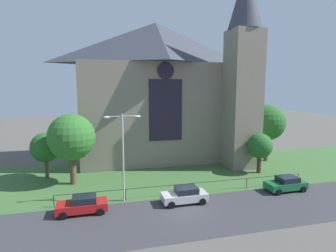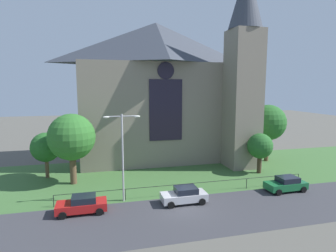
{
  "view_description": "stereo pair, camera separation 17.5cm",
  "coord_description": "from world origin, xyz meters",
  "px_view_note": "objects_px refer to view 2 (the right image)",
  "views": [
    {
      "loc": [
        -7.58,
        -23.44,
        10.72
      ],
      "look_at": [
        0.55,
        8.0,
        6.23
      ],
      "focal_mm": 30.29,
      "sensor_mm": 36.0,
      "label": 1
    },
    {
      "loc": [
        -7.41,
        -23.48,
        10.72
      ],
      "look_at": [
        0.55,
        8.0,
        6.23
      ],
      "focal_mm": 30.29,
      "sensor_mm": 36.0,
      "label": 2
    }
  ],
  "objects_px": {
    "tree_right_far": "(268,123)",
    "parked_car_silver": "(184,195)",
    "parked_car_red": "(82,204)",
    "parked_car_green": "(286,184)",
    "tree_right_near": "(260,146)",
    "tree_left_near": "(72,137)",
    "streetlamp_near": "(123,147)",
    "church_building": "(162,90)",
    "tree_left_far": "(46,147)"
  },
  "relations": [
    {
      "from": "tree_right_near",
      "to": "parked_car_red",
      "type": "relative_size",
      "value": 1.19
    },
    {
      "from": "tree_right_far",
      "to": "parked_car_silver",
      "type": "distance_m",
      "value": 20.49
    },
    {
      "from": "tree_left_near",
      "to": "streetlamp_near",
      "type": "xyz_separation_m",
      "value": [
        4.96,
        -6.27,
        0.01
      ]
    },
    {
      "from": "tree_left_near",
      "to": "parked_car_red",
      "type": "xyz_separation_m",
      "value": [
        1.29,
        -7.97,
        -4.5
      ]
    },
    {
      "from": "tree_left_near",
      "to": "tree_right_far",
      "type": "height_order",
      "value": "tree_right_far"
    },
    {
      "from": "parked_car_red",
      "to": "parked_car_silver",
      "type": "relative_size",
      "value": 1.0
    },
    {
      "from": "parked_car_red",
      "to": "parked_car_green",
      "type": "bearing_deg",
      "value": -179.73
    },
    {
      "from": "parked_car_green",
      "to": "tree_right_far",
      "type": "bearing_deg",
      "value": -115.44
    },
    {
      "from": "tree_right_near",
      "to": "parked_car_green",
      "type": "relative_size",
      "value": 1.19
    },
    {
      "from": "tree_left_near",
      "to": "tree_left_far",
      "type": "xyz_separation_m",
      "value": [
        -3.19,
        2.97,
        -1.57
      ]
    },
    {
      "from": "tree_right_near",
      "to": "tree_left_far",
      "type": "height_order",
      "value": "tree_left_far"
    },
    {
      "from": "tree_left_far",
      "to": "parked_car_silver",
      "type": "xyz_separation_m",
      "value": [
        13.59,
        -11.09,
        -2.93
      ]
    },
    {
      "from": "tree_right_near",
      "to": "tree_left_far",
      "type": "distance_m",
      "value": 25.88
    },
    {
      "from": "streetlamp_near",
      "to": "parked_car_silver",
      "type": "bearing_deg",
      "value": -18.85
    },
    {
      "from": "parked_car_silver",
      "to": "tree_left_near",
      "type": "bearing_deg",
      "value": -38.19
    },
    {
      "from": "tree_left_far",
      "to": "tree_left_near",
      "type": "bearing_deg",
      "value": -43.0
    },
    {
      "from": "tree_right_near",
      "to": "tree_left_far",
      "type": "relative_size",
      "value": 0.93
    },
    {
      "from": "tree_left_near",
      "to": "streetlamp_near",
      "type": "distance_m",
      "value": 7.99
    },
    {
      "from": "tree_left_near",
      "to": "streetlamp_near",
      "type": "bearing_deg",
      "value": -51.62
    },
    {
      "from": "tree_left_far",
      "to": "parked_car_red",
      "type": "bearing_deg",
      "value": -67.76
    },
    {
      "from": "tree_right_far",
      "to": "parked_car_green",
      "type": "bearing_deg",
      "value": -114.11
    },
    {
      "from": "tree_right_near",
      "to": "church_building",
      "type": "bearing_deg",
      "value": 133.03
    },
    {
      "from": "church_building",
      "to": "parked_car_red",
      "type": "relative_size",
      "value": 6.18
    },
    {
      "from": "parked_car_red",
      "to": "parked_car_silver",
      "type": "xyz_separation_m",
      "value": [
        9.11,
        -0.15,
        0.0
      ]
    },
    {
      "from": "tree_right_near",
      "to": "parked_car_green",
      "type": "height_order",
      "value": "tree_right_near"
    },
    {
      "from": "parked_car_green",
      "to": "tree_left_far",
      "type": "bearing_deg",
      "value": -24.82
    },
    {
      "from": "tree_right_far",
      "to": "streetlamp_near",
      "type": "bearing_deg",
      "value": -155.77
    },
    {
      "from": "tree_left_near",
      "to": "parked_car_silver",
      "type": "height_order",
      "value": "tree_left_near"
    },
    {
      "from": "tree_left_far",
      "to": "parked_car_red",
      "type": "xyz_separation_m",
      "value": [
        4.48,
        -10.94,
        -2.93
      ]
    },
    {
      "from": "church_building",
      "to": "parked_car_red",
      "type": "bearing_deg",
      "value": -122.72
    },
    {
      "from": "parked_car_red",
      "to": "parked_car_green",
      "type": "distance_m",
      "value": 20.26
    },
    {
      "from": "tree_right_far",
      "to": "parked_car_red",
      "type": "bearing_deg",
      "value": -155.67
    },
    {
      "from": "church_building",
      "to": "parked_car_silver",
      "type": "distance_m",
      "value": 19.84
    },
    {
      "from": "church_building",
      "to": "tree_left_near",
      "type": "relative_size",
      "value": 3.31
    },
    {
      "from": "tree_right_near",
      "to": "parked_car_green",
      "type": "bearing_deg",
      "value": -96.83
    },
    {
      "from": "church_building",
      "to": "tree_left_near",
      "type": "height_order",
      "value": "church_building"
    },
    {
      "from": "tree_right_far",
      "to": "streetlamp_near",
      "type": "height_order",
      "value": "streetlamp_near"
    },
    {
      "from": "tree_left_far",
      "to": "tree_right_far",
      "type": "bearing_deg",
      "value": 0.95
    },
    {
      "from": "tree_right_far",
      "to": "parked_car_silver",
      "type": "xyz_separation_m",
      "value": [
        -16.18,
        -11.59,
        -4.87
      ]
    },
    {
      "from": "tree_right_near",
      "to": "tree_left_far",
      "type": "bearing_deg",
      "value": 170.0
    },
    {
      "from": "parked_car_green",
      "to": "parked_car_red",
      "type": "bearing_deg",
      "value": -0.79
    },
    {
      "from": "tree_left_far",
      "to": "parked_car_green",
      "type": "height_order",
      "value": "tree_left_far"
    },
    {
      "from": "church_building",
      "to": "parked_car_silver",
      "type": "height_order",
      "value": "church_building"
    },
    {
      "from": "tree_right_near",
      "to": "tree_left_near",
      "type": "distance_m",
      "value": 22.43
    },
    {
      "from": "tree_right_near",
      "to": "streetlamp_near",
      "type": "bearing_deg",
      "value": -164.7
    },
    {
      "from": "tree_right_far",
      "to": "parked_car_green",
      "type": "xyz_separation_m",
      "value": [
        -5.03,
        -11.24,
        -4.87
      ]
    },
    {
      "from": "parked_car_red",
      "to": "tree_left_near",
      "type": "bearing_deg",
      "value": -81.08
    },
    {
      "from": "tree_left_near",
      "to": "tree_right_far",
      "type": "distance_m",
      "value": 26.81
    },
    {
      "from": "tree_left_near",
      "to": "tree_right_far",
      "type": "xyz_separation_m",
      "value": [
        26.58,
        3.46,
        0.36
      ]
    },
    {
      "from": "tree_right_far",
      "to": "tree_right_near",
      "type": "bearing_deg",
      "value": -130.65
    }
  ]
}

